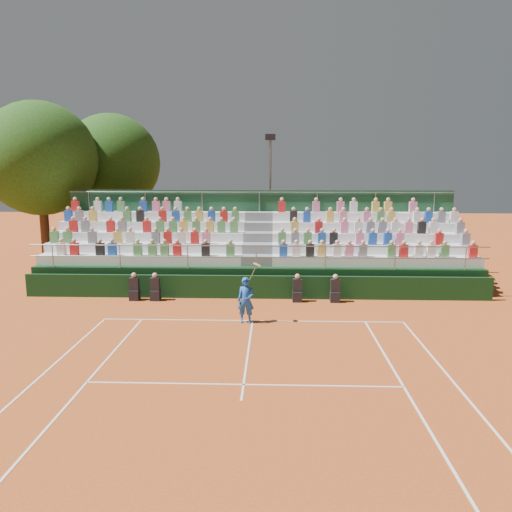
{
  "coord_description": "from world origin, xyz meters",
  "views": [
    {
      "loc": [
        0.75,
        -17.59,
        5.52
      ],
      "look_at": [
        0.0,
        3.5,
        1.8
      ],
      "focal_mm": 35.0,
      "sensor_mm": 36.0,
      "label": 1
    }
  ],
  "objects_px": {
    "tennis_player": "(246,300)",
    "floodlight_mast": "(270,187)",
    "tree_west": "(40,159)",
    "tree_east": "(112,163)"
  },
  "relations": [
    {
      "from": "tennis_player",
      "to": "floodlight_mast",
      "type": "bearing_deg",
      "value": 86.54
    },
    {
      "from": "tree_east",
      "to": "floodlight_mast",
      "type": "xyz_separation_m",
      "value": [
        10.26,
        -2.57,
        -1.48
      ]
    },
    {
      "from": "tennis_player",
      "to": "floodlight_mast",
      "type": "height_order",
      "value": "floodlight_mast"
    },
    {
      "from": "tree_west",
      "to": "tree_east",
      "type": "bearing_deg",
      "value": 56.35
    },
    {
      "from": "tree_west",
      "to": "floodlight_mast",
      "type": "distance_m",
      "value": 13.22
    },
    {
      "from": "tree_west",
      "to": "tree_east",
      "type": "relative_size",
      "value": 1.03
    },
    {
      "from": "tennis_player",
      "to": "tree_east",
      "type": "bearing_deg",
      "value": 122.31
    },
    {
      "from": "tennis_player",
      "to": "tree_east",
      "type": "xyz_separation_m",
      "value": [
        -9.51,
        15.03,
        5.04
      ]
    },
    {
      "from": "tree_west",
      "to": "tennis_player",
      "type": "bearing_deg",
      "value": -41.55
    },
    {
      "from": "tree_west",
      "to": "floodlight_mast",
      "type": "bearing_deg",
      "value": 6.96
    }
  ]
}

